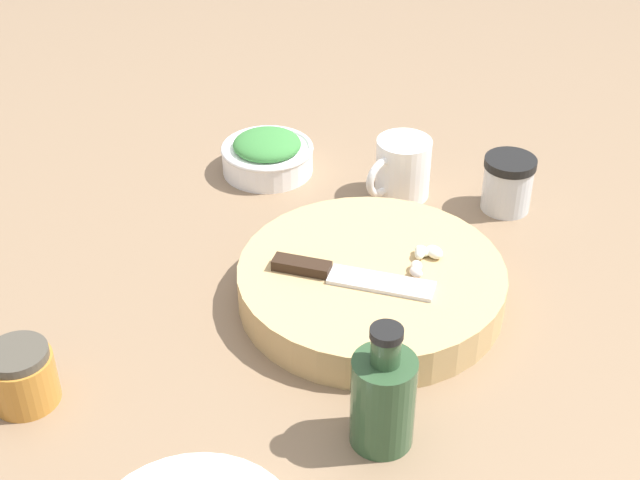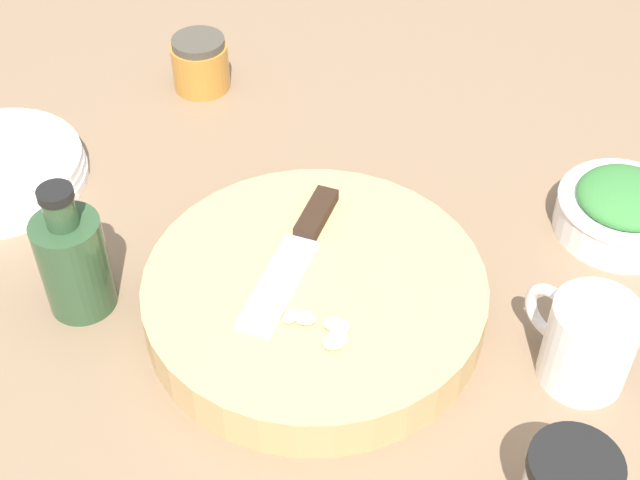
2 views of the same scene
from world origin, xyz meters
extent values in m
plane|color=#7F664C|center=(0.00, 0.00, 0.00)|extent=(5.00, 5.00, 0.00)
cylinder|color=tan|center=(0.07, -0.09, 0.02)|extent=(0.32, 0.32, 0.05)
cube|color=black|center=(0.03, -0.02, 0.05)|extent=(0.03, 0.07, 0.01)
cube|color=silver|center=(0.04, -0.11, 0.05)|extent=(0.05, 0.12, 0.01)
ellipsoid|color=#F4DECE|center=(0.07, -0.14, 0.05)|extent=(0.02, 0.02, 0.01)
ellipsoid|color=silver|center=(0.12, -0.13, 0.05)|extent=(0.02, 0.02, 0.01)
ellipsoid|color=silver|center=(0.11, -0.13, 0.05)|extent=(0.02, 0.02, 0.01)
ellipsoid|color=white|center=(0.12, -0.15, 0.05)|extent=(0.03, 0.03, 0.01)
ellipsoid|color=#F4DCC3|center=(0.09, -0.14, 0.05)|extent=(0.02, 0.02, 0.01)
cylinder|color=white|center=(0.29, 0.16, 0.02)|extent=(0.13, 0.13, 0.04)
torus|color=white|center=(0.29, 0.16, 0.04)|extent=(0.14, 0.14, 0.01)
ellipsoid|color=#387A38|center=(0.29, 0.16, 0.04)|extent=(0.10, 0.10, 0.03)
cylinder|color=silver|center=(0.33, -0.19, 0.03)|extent=(0.07, 0.07, 0.07)
cylinder|color=black|center=(0.33, -0.19, 0.07)|extent=(0.07, 0.07, 0.01)
cylinder|color=white|center=(0.31, -0.04, 0.04)|extent=(0.08, 0.08, 0.09)
torus|color=white|center=(0.27, -0.03, 0.04)|extent=(0.06, 0.03, 0.06)
cylinder|color=#BC7A2D|center=(-0.23, 0.18, 0.03)|extent=(0.07, 0.07, 0.06)
cylinder|color=#474238|center=(-0.23, 0.18, 0.06)|extent=(0.06, 0.06, 0.01)
cylinder|color=#2D4C2D|center=(-0.13, -0.18, 0.05)|extent=(0.06, 0.06, 0.10)
cylinder|color=#2D4C2D|center=(-0.13, -0.18, 0.12)|extent=(0.03, 0.03, 0.03)
cylinder|color=black|center=(-0.13, -0.18, 0.14)|extent=(0.03, 0.03, 0.01)
camera|label=1|loc=(-0.72, -0.37, 0.67)|focal=50.00mm
camera|label=2|loc=(0.33, -0.58, 0.63)|focal=50.00mm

